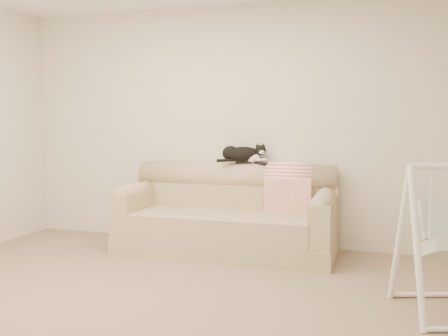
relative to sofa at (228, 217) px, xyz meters
name	(u,v)px	position (x,y,z in m)	size (l,w,h in m)	color
ground_plane	(163,303)	(-0.01, -1.62, -0.35)	(5.00, 5.00, 0.00)	brown
room_shell	(161,94)	(-0.01, -1.62, 1.18)	(5.04, 4.04, 2.60)	beige
sofa	(228,217)	(0.00, 0.00, 0.00)	(2.20, 0.93, 0.90)	tan
remote_a	(244,162)	(0.10, 0.25, 0.56)	(0.19, 0.07, 0.03)	black
remote_b	(261,163)	(0.29, 0.23, 0.56)	(0.17, 0.13, 0.02)	black
tuxedo_cat	(243,154)	(0.09, 0.23, 0.65)	(0.51, 0.37, 0.21)	black
throw_blanket	(290,181)	(0.61, 0.23, 0.37)	(0.48, 0.38, 0.58)	#DB5747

